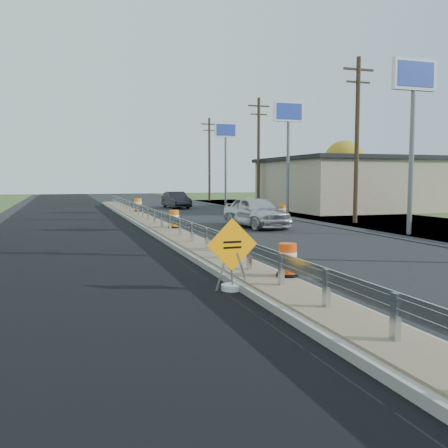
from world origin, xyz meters
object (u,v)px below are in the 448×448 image
object	(u,v)px
caution_sign	(232,272)
barrel_shoulder_near	(282,212)
barrel_median_mid	(174,219)
barrel_median_near	(287,260)
car_silver	(256,212)
car_dark_mid	(176,200)
barrel_median_far	(138,205)
barrel_shoulder_far	(183,200)

from	to	relation	value
caution_sign	barrel_shoulder_near	distance (m)	21.43
barrel_median_mid	barrel_shoulder_near	xyz separation A→B (m)	(8.61, 6.48, -0.23)
barrel_median_near	barrel_shoulder_near	distance (m)	20.70
barrel_median_mid	car_silver	bearing A→B (deg)	15.00
barrel_median_mid	car_dark_mid	distance (m)	19.63
barrel_median_far	barrel_median_near	bearing A→B (deg)	-90.00
barrel_shoulder_far	car_dark_mid	size ratio (longest dim) A/B	0.19
barrel_median_mid	barrel_shoulder_far	size ratio (longest dim) A/B	1.04
barrel_median_mid	barrel_shoulder_far	xyz separation A→B (m)	(6.66, 26.40, -0.24)
barrel_shoulder_far	barrel_shoulder_near	bearing A→B (deg)	-84.42
barrel_median_near	car_dark_mid	bearing A→B (deg)	82.34
barrel_median_near	car_silver	size ratio (longest dim) A/B	0.17
car_silver	barrel_median_mid	bearing A→B (deg)	-172.06
caution_sign	car_silver	size ratio (longest dim) A/B	0.35
car_dark_mid	barrel_median_near	bearing A→B (deg)	-102.29
barrel_shoulder_near	car_dark_mid	xyz separation A→B (m)	(-4.27, 12.66, 0.31)
barrel_shoulder_near	car_dark_mid	bearing A→B (deg)	108.65
barrel_shoulder_near	barrel_shoulder_far	distance (m)	20.02
barrel_median_near	car_silver	xyz separation A→B (m)	(4.59, 13.64, 0.21)
car_dark_mid	caution_sign	bearing A→B (deg)	-104.82
barrel_shoulder_far	car_dark_mid	xyz separation A→B (m)	(-2.33, -7.26, 0.32)
barrel_median_mid	caution_sign	bearing A→B (deg)	-96.17
barrel_median_near	barrel_median_far	distance (m)	24.89
barrel_median_far	barrel_shoulder_near	world-z (taller)	barrel_median_far
barrel_median_far	barrel_shoulder_near	size ratio (longest dim) A/B	1.08
caution_sign	barrel_median_far	size ratio (longest dim) A/B	1.83
car_silver	car_dark_mid	distance (m)	17.89
barrel_median_near	barrel_shoulder_near	size ratio (longest dim) A/B	0.94
barrel_shoulder_near	barrel_shoulder_far	bearing A→B (deg)	95.58
barrel_median_mid	barrel_shoulder_near	distance (m)	10.78
car_silver	car_dark_mid	world-z (taller)	car_silver
barrel_median_far	car_silver	distance (m)	12.15
barrel_median_far	car_silver	xyz separation A→B (m)	(4.59, -11.25, 0.15)
barrel_median_near	barrel_median_far	xyz separation A→B (m)	(-0.00, 24.89, 0.06)
car_silver	barrel_median_far	bearing A→B (deg)	105.14
barrel_median_near	barrel_median_far	world-z (taller)	barrel_median_far
caution_sign	car_dark_mid	size ratio (longest dim) A/B	0.39
caution_sign	barrel_median_far	bearing A→B (deg)	85.23
caution_sign	barrel_median_near	size ratio (longest dim) A/B	2.11
caution_sign	barrel_shoulder_far	distance (m)	39.72
caution_sign	barrel_median_near	xyz separation A→B (m)	(1.45, 0.11, 0.18)
car_silver	car_dark_mid	size ratio (longest dim) A/B	1.12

